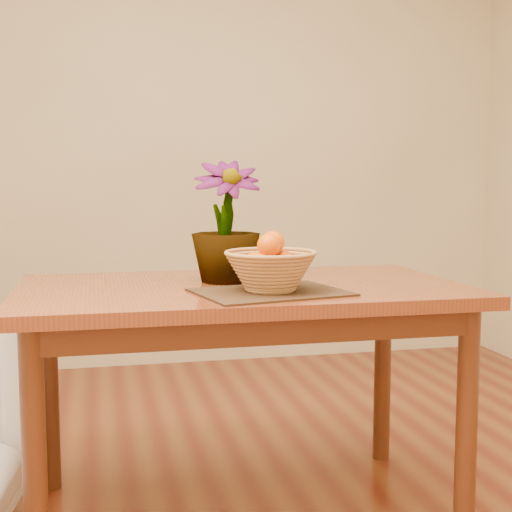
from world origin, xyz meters
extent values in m
cube|color=beige|center=(0.00, 2.25, 1.35)|extent=(4.00, 0.02, 2.70)
cube|color=maroon|center=(0.00, 0.30, 0.73)|extent=(1.40, 0.80, 0.04)
cube|color=#492411|center=(0.00, 0.30, 0.67)|extent=(1.28, 0.68, 0.08)
cylinder|color=#492411|center=(-0.62, -0.02, 0.35)|extent=(0.06, 0.06, 0.71)
cylinder|color=#492411|center=(0.62, -0.02, 0.35)|extent=(0.06, 0.06, 0.71)
cylinder|color=#492411|center=(-0.62, 0.62, 0.35)|extent=(0.06, 0.06, 0.71)
cylinder|color=#492411|center=(0.62, 0.62, 0.35)|extent=(0.06, 0.06, 0.71)
cube|color=#3C2816|center=(0.05, 0.12, 0.75)|extent=(0.48, 0.40, 0.01)
cylinder|color=tan|center=(0.05, 0.12, 0.76)|extent=(0.14, 0.14, 0.01)
sphere|color=#F56404|center=(0.05, 0.12, 0.83)|extent=(0.06, 0.06, 0.06)
sphere|color=#F56404|center=(0.09, 0.15, 0.84)|extent=(0.07, 0.07, 0.07)
sphere|color=#F56404|center=(0.01, 0.16, 0.84)|extent=(0.07, 0.07, 0.07)
sphere|color=#F56404|center=(0.00, 0.08, 0.84)|extent=(0.07, 0.07, 0.07)
sphere|color=#F56404|center=(0.09, 0.07, 0.84)|extent=(0.07, 0.07, 0.07)
sphere|color=#F56404|center=(0.06, 0.14, 0.90)|extent=(0.07, 0.07, 0.07)
sphere|color=#F56404|center=(0.04, 0.09, 0.89)|extent=(0.07, 0.07, 0.07)
imported|color=#1C4B15|center=(-0.04, 0.37, 0.95)|extent=(0.22, 0.22, 0.40)
camera|label=1|loc=(-0.45, -1.89, 1.08)|focal=50.00mm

